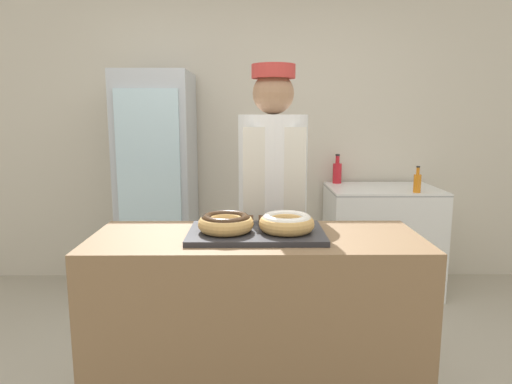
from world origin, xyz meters
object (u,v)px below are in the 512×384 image
at_px(brownie_back_left, 245,220).
at_px(beverage_fridge, 158,185).
at_px(baker_person, 273,213).
at_px(donut_light_glaze, 287,222).
at_px(chest_freezer, 381,239).
at_px(bottle_red, 337,172).
at_px(brownie_back_right, 267,220).
at_px(bottle_orange, 417,182).
at_px(serving_tray, 256,233).
at_px(donut_chocolate_glaze, 226,222).

bearing_deg(brownie_back_left, beverage_fridge, 114.65).
bearing_deg(baker_person, donut_light_glaze, -86.83).
bearing_deg(chest_freezer, bottle_red, 144.25).
bearing_deg(brownie_back_right, bottle_orange, 48.67).
height_order(donut_light_glaze, brownie_back_left, donut_light_glaze).
bearing_deg(chest_freezer, brownie_back_left, -124.69).
relative_size(serving_tray, baker_person, 0.34).
bearing_deg(bottle_red, brownie_back_right, -109.97).
xyz_separation_m(baker_person, beverage_fridge, (-0.89, 1.15, -0.02)).
xyz_separation_m(brownie_back_left, brownie_back_right, (0.10, 0.00, 0.00)).
xyz_separation_m(brownie_back_left, bottle_red, (0.78, 1.86, -0.01)).
relative_size(brownie_back_left, beverage_fridge, 0.04).
distance_m(donut_chocolate_glaze, beverage_fridge, 1.88).
distance_m(donut_light_glaze, bottle_orange, 1.89).
bearing_deg(bottle_red, baker_person, -114.07).
distance_m(baker_person, bottle_orange, 1.48).
bearing_deg(serving_tray, donut_light_glaze, -9.23).
bearing_deg(bottle_orange, chest_freezer, 128.00).
bearing_deg(donut_chocolate_glaze, bottle_red, 66.85).
distance_m(brownie_back_right, chest_freezer, 1.98).
bearing_deg(bottle_red, serving_tray, -110.07).
xyz_separation_m(donut_light_glaze, baker_person, (-0.03, 0.61, -0.09)).
distance_m(donut_chocolate_glaze, donut_light_glaze, 0.27).
bearing_deg(chest_freezer, donut_light_glaze, -117.84).
xyz_separation_m(chest_freezer, bottle_red, (-0.34, 0.24, 0.54)).
bearing_deg(baker_person, donut_chocolate_glaze, -110.97).
bearing_deg(brownie_back_right, donut_light_glaze, -61.89).
bearing_deg(baker_person, serving_tray, -99.65).
bearing_deg(donut_light_glaze, beverage_fridge, 117.66).
bearing_deg(donut_chocolate_glaze, serving_tray, 9.23).
xyz_separation_m(baker_person, chest_freezer, (0.97, 1.16, -0.48)).
relative_size(donut_chocolate_glaze, brownie_back_left, 3.13).
bearing_deg(chest_freezer, beverage_fridge, -179.80).
distance_m(serving_tray, bottle_orange, 1.96).
height_order(donut_light_glaze, baker_person, baker_person).
distance_m(baker_person, beverage_fridge, 1.46).
bearing_deg(bottle_red, beverage_fridge, -170.61).
bearing_deg(donut_light_glaze, bottle_red, 73.54).
bearing_deg(brownie_back_left, chest_freezer, 55.31).
height_order(brownie_back_right, chest_freezer, brownie_back_right).
xyz_separation_m(serving_tray, brownie_back_right, (0.05, 0.13, 0.03)).
distance_m(brownie_back_left, bottle_orange, 1.90).
bearing_deg(donut_chocolate_glaze, donut_light_glaze, 0.00).
bearing_deg(baker_person, brownie_back_right, -96.01).
xyz_separation_m(brownie_back_left, baker_person, (0.15, 0.45, -0.06)).
distance_m(donut_chocolate_glaze, bottle_orange, 2.06).
height_order(serving_tray, brownie_back_left, brownie_back_left).
distance_m(donut_light_glaze, brownie_back_right, 0.17).
xyz_separation_m(donut_chocolate_glaze, bottle_orange, (1.39, 1.52, -0.05)).
relative_size(donut_light_glaze, baker_person, 0.14).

